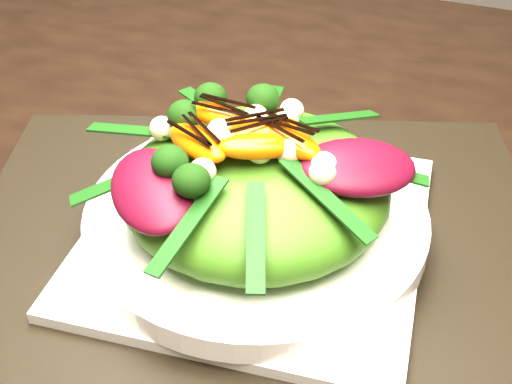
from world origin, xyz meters
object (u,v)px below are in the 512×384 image
(salad_bowl, at_px, (256,218))
(orange_segment, at_px, (252,132))
(lettuce_mound, at_px, (256,186))
(placemat, at_px, (256,238))
(plate_base, at_px, (256,232))
(dining_table, at_px, (239,203))

(salad_bowl, distance_m, orange_segment, 0.07)
(lettuce_mound, bearing_deg, salad_bowl, 26.57)
(placemat, height_order, plate_base, plate_base)
(plate_base, bearing_deg, dining_table, 123.31)
(salad_bowl, bearing_deg, plate_base, 180.00)
(lettuce_mound, bearing_deg, orange_segment, 127.41)
(dining_table, distance_m, placemat, 0.07)
(dining_table, xyz_separation_m, orange_segment, (0.03, -0.05, 0.11))
(orange_segment, bearing_deg, dining_table, 122.73)
(plate_base, xyz_separation_m, salad_bowl, (0.00, 0.00, 0.01))
(salad_bowl, bearing_deg, orange_segment, 127.41)
(placemat, relative_size, plate_base, 1.81)
(placemat, xyz_separation_m, salad_bowl, (0.00, 0.00, 0.02))
(placemat, bearing_deg, orange_segment, 127.41)
(placemat, bearing_deg, dining_table, 123.31)
(lettuce_mound, distance_m, orange_segment, 0.04)
(dining_table, distance_m, lettuce_mound, 0.10)
(placemat, height_order, salad_bowl, salad_bowl)
(dining_table, height_order, placemat, dining_table)
(plate_base, height_order, orange_segment, orange_segment)
(dining_table, distance_m, salad_bowl, 0.08)
(plate_base, relative_size, orange_segment, 4.15)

